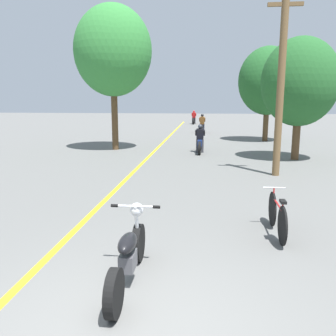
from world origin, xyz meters
name	(u,v)px	position (x,y,z in m)	size (l,w,h in m)	color
ground_plane	(123,336)	(0.00, 0.00, 0.00)	(120.00, 120.00, 0.00)	#60605E
lane_stripe_center	(152,154)	(-1.70, 13.10, 0.00)	(0.14, 48.00, 0.01)	yellow
utility_pole	(281,81)	(3.25, 8.79, 3.13)	(1.10, 0.24, 6.08)	brown
roadside_tree_right_near	(300,82)	(4.67, 12.17, 3.24)	(3.17, 2.85, 5.08)	#513A23
roadside_tree_right_far	(268,81)	(4.47, 18.98, 3.61)	(3.52, 3.17, 5.65)	#513A23
roadside_tree_left	(113,51)	(-3.78, 14.36, 4.86)	(3.84, 3.45, 7.09)	#513A23
motorcycle_foreground	(129,254)	(-0.19, 1.16, 0.42)	(0.76, 2.13, 0.99)	black
motorcycle_rider_lead	(200,142)	(0.56, 13.79, 0.52)	(0.50, 2.14, 1.37)	black
motorcycle_rider_mid	(202,126)	(0.53, 24.08, 0.54)	(0.50, 2.11, 1.44)	black
motorcycle_rider_far	(194,119)	(-0.46, 33.73, 0.52)	(0.50, 2.08, 1.37)	black
bicycle_parked	(277,215)	(2.25, 3.26, 0.38)	(0.44, 1.71, 0.83)	black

